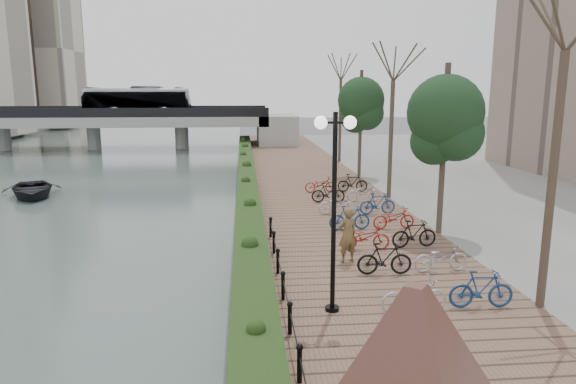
{
  "coord_description": "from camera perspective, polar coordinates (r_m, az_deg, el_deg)",
  "views": [
    {
      "loc": [
        0.4,
        -9.85,
        5.95
      ],
      "look_at": [
        2.17,
        10.2,
        2.0
      ],
      "focal_mm": 32.0,
      "sensor_mm": 36.0,
      "label": 1
    }
  ],
  "objects": [
    {
      "name": "ground",
      "position": [
        11.51,
        -6.71,
        -20.1
      ],
      "size": [
        220.0,
        220.0,
        0.0
      ],
      "primitive_type": "plane",
      "color": "#59595B",
      "rests_on": "ground"
    },
    {
      "name": "river_water",
      "position": [
        38.56,
        -28.51,
        0.89
      ],
      "size": [
        30.0,
        130.0,
        0.02
      ],
      "primitive_type": "cube",
      "color": "#4A5D58",
      "rests_on": "ground"
    },
    {
      "name": "promenade",
      "position": [
        28.17,
        2.41,
        -0.58
      ],
      "size": [
        8.0,
        75.0,
        0.5
      ],
      "primitive_type": "cube",
      "color": "brown",
      "rests_on": "ground"
    },
    {
      "name": "hedge",
      "position": [
        30.29,
        -4.59,
        1.28
      ],
      "size": [
        1.1,
        56.0,
        0.6
      ],
      "primitive_type": "cube",
      "color": "#1E3513",
      "rests_on": "promenade"
    },
    {
      "name": "chain_fence",
      "position": [
        12.94,
        -0.2,
        -12.11
      ],
      "size": [
        0.1,
        14.1,
        0.7
      ],
      "color": "black",
      "rests_on": "promenade"
    },
    {
      "name": "lamppost",
      "position": [
        12.38,
        5.2,
        2.37
      ],
      "size": [
        1.02,
        0.32,
        4.98
      ],
      "color": "black",
      "rests_on": "promenade"
    },
    {
      "name": "motorcycle",
      "position": [
        10.83,
        13.65,
        -16.69
      ],
      "size": [
        0.67,
        1.51,
        0.91
      ],
      "primitive_type": null,
      "rotation": [
        0.0,
        0.0,
        0.15
      ],
      "color": "black",
      "rests_on": "promenade"
    },
    {
      "name": "pedestrian",
      "position": [
        16.7,
        6.61,
        -4.75
      ],
      "size": [
        0.77,
        0.63,
        1.82
      ],
      "primitive_type": "imported",
      "rotation": [
        0.0,
        0.0,
        3.47
      ],
      "color": "brown",
      "rests_on": "promenade"
    },
    {
      "name": "bicycle_parking",
      "position": [
        20.9,
        9.21,
        -2.82
      ],
      "size": [
        2.4,
        17.32,
        1.0
      ],
      "color": "#B2B1B6",
      "rests_on": "promenade"
    },
    {
      "name": "street_trees",
      "position": [
        23.89,
        13.6,
        5.36
      ],
      "size": [
        3.2,
        37.12,
        6.8
      ],
      "color": "#3C2E23",
      "rests_on": "promenade"
    },
    {
      "name": "bridge",
      "position": [
        56.78,
        -19.96,
        7.84
      ],
      "size": [
        36.0,
        10.77,
        6.5
      ],
      "color": "gray",
      "rests_on": "ground"
    },
    {
      "name": "boat",
      "position": [
        32.69,
        -26.6,
        0.3
      ],
      "size": [
        4.66,
        5.4,
        0.94
      ],
      "primitive_type": "imported",
      "rotation": [
        0.0,
        0.0,
        0.37
      ],
      "color": "black",
      "rests_on": "river_water"
    }
  ]
}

